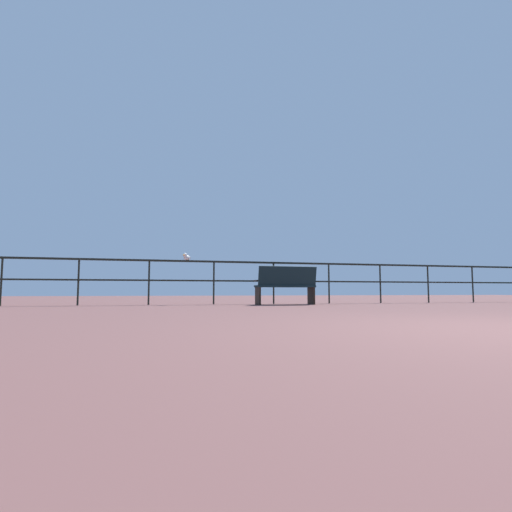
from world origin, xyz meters
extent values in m
cube|color=black|center=(0.00, 7.93, 1.10)|extent=(22.66, 0.05, 0.05)
cube|color=black|center=(0.00, 7.93, 0.60)|extent=(22.66, 0.04, 0.04)
cylinder|color=black|center=(-6.47, 7.93, 0.55)|extent=(0.04, 0.04, 1.10)
cylinder|color=black|center=(-4.86, 7.93, 0.55)|extent=(0.04, 0.04, 1.10)
cylinder|color=black|center=(-3.24, 7.93, 0.55)|extent=(0.04, 0.04, 1.10)
cylinder|color=black|center=(-1.62, 7.93, 0.55)|extent=(0.04, 0.04, 1.10)
cylinder|color=black|center=(0.00, 7.93, 0.55)|extent=(0.04, 0.04, 1.10)
cylinder|color=black|center=(1.62, 7.93, 0.55)|extent=(0.04, 0.04, 1.10)
cylinder|color=black|center=(3.24, 7.93, 0.55)|extent=(0.04, 0.04, 1.10)
cylinder|color=black|center=(4.86, 7.93, 0.55)|extent=(0.04, 0.04, 1.10)
cylinder|color=black|center=(6.47, 7.93, 0.55)|extent=(0.04, 0.04, 1.10)
cube|color=black|center=(0.08, 7.23, 0.46)|extent=(1.50, 0.46, 0.05)
cube|color=black|center=(0.08, 7.03, 0.70)|extent=(1.50, 0.15, 0.49)
cube|color=black|center=(0.79, 7.24, 0.23)|extent=(0.04, 0.41, 0.46)
cube|color=black|center=(0.79, 7.41, 0.60)|extent=(0.04, 0.32, 0.04)
cube|color=black|center=(-0.63, 7.23, 0.23)|extent=(0.04, 0.41, 0.46)
cube|color=black|center=(-0.63, 7.40, 0.60)|extent=(0.04, 0.32, 0.04)
ellipsoid|color=silver|center=(-2.32, 7.93, 1.19)|extent=(0.24, 0.27, 0.13)
ellipsoid|color=gray|center=(-2.32, 7.93, 1.21)|extent=(0.20, 0.23, 0.04)
sphere|color=silver|center=(-2.37, 7.84, 1.25)|extent=(0.11, 0.11, 0.11)
cone|color=yellow|center=(-2.41, 7.78, 1.25)|extent=(0.06, 0.06, 0.04)
cube|color=gray|center=(-2.25, 8.04, 1.19)|extent=(0.09, 0.10, 0.02)
camera|label=1|loc=(-3.29, -2.42, 0.33)|focal=28.36mm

